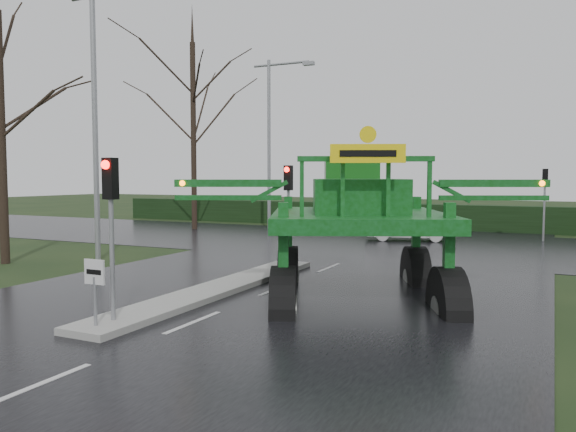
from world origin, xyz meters
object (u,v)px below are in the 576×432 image
at_px(traffic_signal_mid, 288,193).
at_px(street_light_left_far, 274,128).
at_px(keep_left_sign, 95,281).
at_px(crop_sprayer, 284,203).
at_px(traffic_signal_far, 545,188).
at_px(street_light_left_near, 101,99).
at_px(traffic_signal_near, 111,204).
at_px(white_sedan, 409,241).

xyz_separation_m(traffic_signal_mid, street_light_left_far, (-6.89, 12.51, 3.40)).
distance_m(keep_left_sign, crop_sprayer, 4.58).
height_order(traffic_signal_far, street_light_left_near, street_light_left_near).
bearing_deg(traffic_signal_far, traffic_signal_near, 69.64).
bearing_deg(traffic_signal_far, street_light_left_far, 0.03).
height_order(traffic_signal_mid, traffic_signal_far, same).
height_order(street_light_left_near, crop_sprayer, street_light_left_near).
distance_m(keep_left_sign, traffic_signal_near, 1.61).
distance_m(traffic_signal_near, street_light_left_far, 22.37).
distance_m(traffic_signal_mid, street_light_left_near, 7.83).
distance_m(street_light_left_near, white_sedan, 15.60).
xyz_separation_m(traffic_signal_mid, white_sedan, (1.85, 9.96, -2.59)).
relative_size(keep_left_sign, street_light_left_near, 0.14).
relative_size(street_light_left_near, crop_sprayer, 1.13).
xyz_separation_m(traffic_signal_far, street_light_left_near, (-14.69, -14.01, 3.40)).
relative_size(street_light_left_far, white_sedan, 2.35).
bearing_deg(white_sedan, street_light_left_near, 127.56).
xyz_separation_m(traffic_signal_far, white_sedan, (-5.95, -2.56, -2.59)).
height_order(keep_left_sign, crop_sprayer, crop_sprayer).
xyz_separation_m(street_light_left_far, white_sedan, (8.74, -2.55, -5.99)).
xyz_separation_m(keep_left_sign, white_sedan, (1.85, 18.95, -1.06)).
bearing_deg(crop_sprayer, white_sedan, 68.58).
height_order(keep_left_sign, white_sedan, keep_left_sign).
bearing_deg(traffic_signal_near, street_light_left_far, 108.17).
bearing_deg(crop_sprayer, traffic_signal_far, 49.71).
relative_size(street_light_left_near, white_sedan, 2.35).
bearing_deg(traffic_signal_far, crop_sprayer, 73.40).
bearing_deg(traffic_signal_near, keep_left_sign, -90.00).
bearing_deg(street_light_left_far, street_light_left_near, -90.00).
distance_m(traffic_signal_far, crop_sprayer, 18.71).
distance_m(street_light_left_far, crop_sprayer, 20.51).
bearing_deg(traffic_signal_near, traffic_signal_far, 69.64).
bearing_deg(keep_left_sign, traffic_signal_near, 90.00).
relative_size(traffic_signal_near, traffic_signal_far, 1.00).
distance_m(traffic_signal_far, white_sedan, 6.98).
height_order(keep_left_sign, street_light_left_near, street_light_left_near).
relative_size(crop_sprayer, white_sedan, 2.08).
bearing_deg(street_light_left_near, traffic_signal_mid, 12.21).
bearing_deg(white_sedan, street_light_left_far, 58.66).
bearing_deg(keep_left_sign, street_light_left_near, 132.59).
xyz_separation_m(traffic_signal_far, street_light_left_far, (-14.69, -0.01, 3.40)).
bearing_deg(keep_left_sign, crop_sprayer, 55.54).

